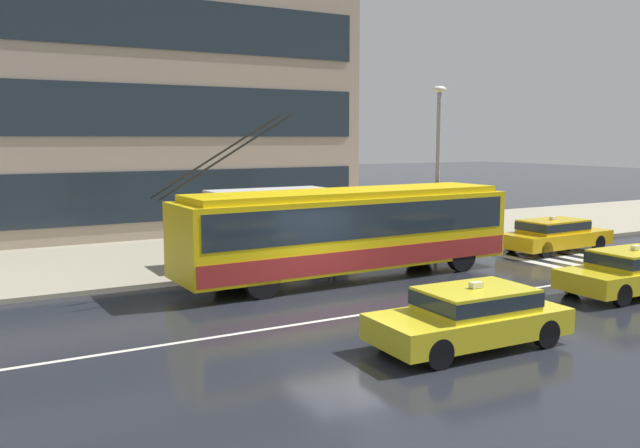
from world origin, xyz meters
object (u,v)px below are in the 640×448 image
object	(u,v)px
trolleybus	(349,229)
bus_shelter	(268,206)
pedestrian_approaching_curb	(418,208)
pedestrian_at_shelter	(334,213)
taxi_oncoming_far	(632,270)
taxi_ahead_of_bus	(555,234)
taxi_oncoming_near	(471,314)
street_lamp	(438,153)

from	to	relation	value
trolleybus	bus_shelter	distance (m)	3.57
trolleybus	pedestrian_approaching_curb	distance (m)	5.14
pedestrian_at_shelter	taxi_oncoming_far	bearing A→B (deg)	-62.75
trolleybus	pedestrian_approaching_curb	world-z (taller)	trolleybus
taxi_ahead_of_bus	bus_shelter	world-z (taller)	bus_shelter
taxi_oncoming_near	pedestrian_at_shelter	size ratio (longest dim) A/B	2.22
pedestrian_at_shelter	street_lamp	size ratio (longest dim) A/B	0.32
pedestrian_approaching_curb	pedestrian_at_shelter	bearing A→B (deg)	167.84
trolleybus	taxi_oncoming_far	distance (m)	8.32
bus_shelter	street_lamp	size ratio (longest dim) A/B	0.68
trolleybus	pedestrian_approaching_curb	xyz separation A→B (m)	(4.56, 2.37, 0.22)
trolleybus	taxi_oncoming_near	bearing A→B (deg)	-101.16
taxi_oncoming_near	pedestrian_at_shelter	world-z (taller)	pedestrian_at_shelter
taxi_ahead_of_bus	pedestrian_approaching_curb	size ratio (longest dim) A/B	2.39
taxi_ahead_of_bus	pedestrian_approaching_curb	world-z (taller)	pedestrian_approaching_curb
taxi_oncoming_near	street_lamp	world-z (taller)	street_lamp
taxi_ahead_of_bus	street_lamp	bearing A→B (deg)	156.99
bus_shelter	pedestrian_approaching_curb	bearing A→B (deg)	-8.93
taxi_oncoming_far	trolleybus	bearing A→B (deg)	135.13
taxi_oncoming_near	bus_shelter	size ratio (longest dim) A/B	1.02
trolleybus	street_lamp	world-z (taller)	street_lamp
taxi_oncoming_near	pedestrian_approaching_curb	world-z (taller)	pedestrian_approaching_curb
trolleybus	taxi_ahead_of_bus	world-z (taller)	trolleybus
pedestrian_at_shelter	pedestrian_approaching_curb	distance (m)	3.36
pedestrian_approaching_curb	street_lamp	distance (m)	2.20
taxi_ahead_of_bus	taxi_oncoming_near	distance (m)	13.35
taxi_ahead_of_bus	bus_shelter	xyz separation A→B (m)	(-10.92, 3.05, 1.36)
trolleybus	taxi_oncoming_far	size ratio (longest dim) A/B	2.73
trolleybus	taxi_ahead_of_bus	size ratio (longest dim) A/B	2.49
taxi_oncoming_near	taxi_oncoming_far	xyz separation A→B (m)	(7.30, 1.42, 0.00)
street_lamp	taxi_ahead_of_bus	bearing A→B (deg)	-23.01
pedestrian_at_shelter	street_lamp	distance (m)	4.61
trolleybus	street_lamp	bearing A→B (deg)	21.81
taxi_oncoming_far	pedestrian_approaching_curb	distance (m)	8.38
taxi_oncoming_near	pedestrian_at_shelter	distance (m)	10.73
taxi_oncoming_near	bus_shelter	bearing A→B (deg)	89.29
taxi_ahead_of_bus	bus_shelter	distance (m)	11.42
street_lamp	taxi_oncoming_near	bearing A→B (deg)	-125.48
trolleybus	taxi_oncoming_near	size ratio (longest dim) A/B	2.72
bus_shelter	pedestrian_approaching_curb	size ratio (longest dim) A/B	2.13
taxi_ahead_of_bus	pedestrian_at_shelter	world-z (taller)	pedestrian_at_shelter
taxi_oncoming_near	taxi_ahead_of_bus	bearing A→B (deg)	34.17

